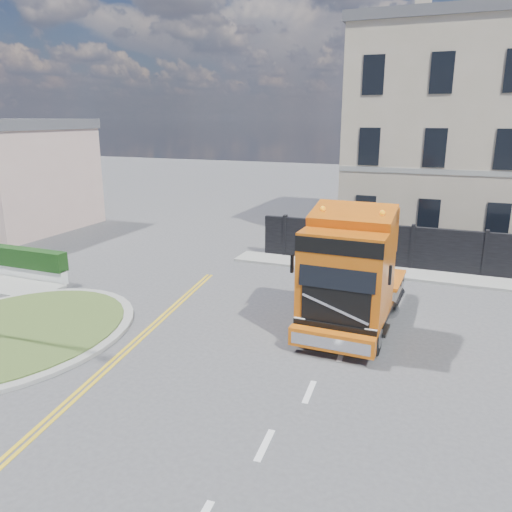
% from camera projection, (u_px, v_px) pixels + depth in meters
% --- Properties ---
extents(ground, '(120.00, 120.00, 0.00)m').
position_uv_depth(ground, '(253.00, 333.00, 16.01)').
color(ground, '#424244').
rests_on(ground, ground).
extents(traffic_island, '(6.80, 6.80, 0.17)m').
position_uv_depth(traffic_island, '(14.00, 333.00, 15.83)').
color(traffic_island, gray).
rests_on(traffic_island, ground).
extents(seaside_bldg_pink, '(8.00, 8.00, 6.00)m').
position_uv_depth(seaside_bldg_pink, '(6.00, 180.00, 30.44)').
color(seaside_bldg_pink, '#CBAA9E').
rests_on(seaside_bldg_pink, ground).
extents(hoarding_fence, '(18.80, 0.25, 2.00)m').
position_uv_depth(hoarding_fence, '(473.00, 254.00, 21.44)').
color(hoarding_fence, black).
rests_on(hoarding_fence, ground).
extents(georgian_building, '(12.30, 10.30, 12.80)m').
position_uv_depth(georgian_building, '(470.00, 135.00, 27.06)').
color(georgian_building, '#B6A591').
rests_on(georgian_building, ground).
extents(pavement_far, '(20.00, 1.60, 0.12)m').
position_uv_depth(pavement_far, '(457.00, 279.00, 21.08)').
color(pavement_far, gray).
rests_on(pavement_far, ground).
extents(truck, '(2.61, 6.68, 3.97)m').
position_uv_depth(truck, '(351.00, 278.00, 15.77)').
color(truck, black).
rests_on(truck, ground).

